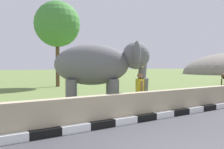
% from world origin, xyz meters
% --- Properties ---
extents(striped_curb, '(16.20, 0.20, 0.24)m').
position_xyz_m(striped_curb, '(-0.35, 3.32, 0.12)').
color(striped_curb, white).
rests_on(striped_curb, ground_plane).
extents(barrier_parapet, '(28.00, 0.36, 1.00)m').
position_xyz_m(barrier_parapet, '(2.00, 3.62, 0.50)').
color(barrier_parapet, tan).
rests_on(barrier_parapet, ground_plane).
extents(elephant, '(4.00, 3.32, 2.97)m').
position_xyz_m(elephant, '(1.41, 5.59, 1.95)').
color(elephant, slate).
rests_on(elephant, ground_plane).
extents(person_handler, '(0.36, 0.63, 1.66)m').
position_xyz_m(person_handler, '(2.85, 4.77, 0.93)').
color(person_handler, navy).
rests_on(person_handler, ground_plane).
extents(tree_distant, '(4.25, 4.25, 7.95)m').
position_xyz_m(tree_distant, '(4.40, 18.55, 5.80)').
color(tree_distant, brown).
rests_on(tree_distant, ground_plane).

